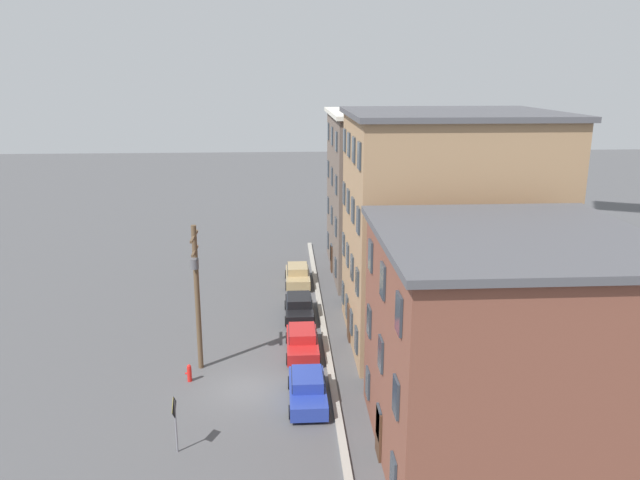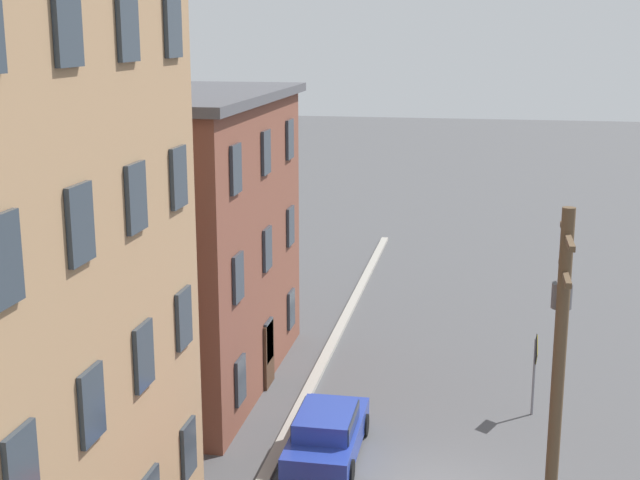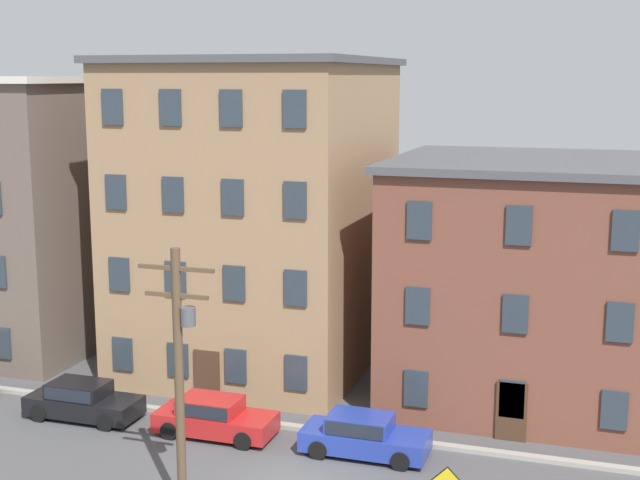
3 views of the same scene
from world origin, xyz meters
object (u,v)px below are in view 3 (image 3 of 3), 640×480
(car_black, at_px, (82,399))
(car_red, at_px, (214,416))
(car_blue, at_px, (363,434))
(utility_pole, at_px, (180,367))

(car_black, bearing_deg, car_red, 0.37)
(car_red, distance_m, car_blue, 5.66)
(car_blue, height_order, utility_pole, utility_pole)
(car_black, height_order, utility_pole, utility_pole)
(car_blue, xyz_separation_m, utility_pole, (-4.01, -5.77, 3.85))
(car_black, height_order, car_blue, same)
(car_red, height_order, car_blue, same)
(car_blue, relative_size, utility_pole, 0.54)
(car_red, xyz_separation_m, car_blue, (5.66, 0.08, 0.00))
(car_red, bearing_deg, utility_pole, -73.81)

